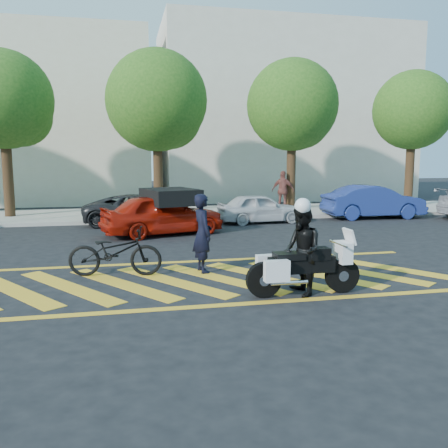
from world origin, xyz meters
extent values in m
plane|color=black|center=(0.00, 0.00, 0.00)|extent=(90.00, 90.00, 0.00)
cube|color=#9E998E|center=(0.00, 12.00, 0.07)|extent=(60.00, 5.00, 0.15)
cube|color=gold|center=(-3.90, 0.00, 0.00)|extent=(2.43, 3.21, 0.01)
cube|color=gold|center=(-2.80, 0.00, 0.00)|extent=(2.43, 3.21, 0.01)
cube|color=gold|center=(-1.70, 0.00, 0.00)|extent=(2.43, 3.21, 0.01)
cube|color=gold|center=(-0.60, 0.00, 0.00)|extent=(2.43, 3.21, 0.01)
cube|color=gold|center=(0.50, 0.00, 0.00)|extent=(2.43, 3.21, 0.01)
cube|color=gold|center=(1.60, 0.00, 0.00)|extent=(2.43, 3.21, 0.01)
cube|color=gold|center=(2.70, 0.00, 0.00)|extent=(2.43, 3.21, 0.01)
cube|color=gold|center=(3.80, 0.00, 0.00)|extent=(2.43, 3.21, 0.01)
cube|color=gold|center=(4.90, 0.00, 0.00)|extent=(2.43, 3.21, 0.01)
cube|color=gold|center=(0.00, -1.90, 0.00)|extent=(12.00, 0.20, 0.01)
cube|color=gold|center=(0.00, 1.90, 0.00)|extent=(12.00, 0.20, 0.01)
cube|color=beige|center=(-8.00, 21.00, 5.00)|extent=(16.00, 8.00, 10.00)
cube|color=beige|center=(9.00, 21.00, 5.50)|extent=(16.00, 8.00, 11.00)
cylinder|color=black|center=(-6.50, 12.00, 2.00)|extent=(0.44, 0.44, 4.00)
sphere|color=#225115|center=(-6.50, 12.00, 5.16)|extent=(4.20, 4.20, 4.20)
sphere|color=#225115|center=(-5.90, 12.30, 4.53)|extent=(2.73, 2.73, 2.73)
cylinder|color=black|center=(0.00, 12.00, 2.00)|extent=(0.44, 0.44, 4.00)
sphere|color=#225115|center=(0.00, 12.00, 5.26)|extent=(4.60, 4.60, 4.60)
sphere|color=#225115|center=(0.60, 12.30, 4.58)|extent=(2.99, 2.99, 2.99)
cylinder|color=black|center=(6.50, 12.00, 2.00)|extent=(0.44, 0.44, 4.00)
sphere|color=#225115|center=(6.50, 12.00, 5.21)|extent=(4.40, 4.40, 4.40)
sphere|color=#225115|center=(7.10, 12.30, 4.55)|extent=(2.86, 2.86, 2.86)
cylinder|color=black|center=(13.00, 12.00, 2.00)|extent=(0.44, 0.44, 4.00)
sphere|color=#225115|center=(13.00, 12.00, 5.10)|extent=(4.00, 4.00, 4.00)
sphere|color=#225115|center=(13.60, 12.30, 4.50)|extent=(2.60, 2.60, 2.60)
imported|color=black|center=(0.19, 0.73, 0.94)|extent=(0.56, 0.75, 1.87)
imported|color=black|center=(-1.84, 0.79, 0.56)|extent=(2.22, 1.07, 1.12)
cylinder|color=black|center=(1.01, -1.57, 0.35)|extent=(0.70, 0.15, 0.70)
cylinder|color=silver|center=(1.01, -1.57, 0.35)|extent=(0.21, 0.17, 0.21)
cylinder|color=black|center=(2.67, -1.56, 0.35)|extent=(0.70, 0.15, 0.70)
cylinder|color=silver|center=(2.67, -1.56, 0.35)|extent=(0.21, 0.17, 0.21)
cube|color=black|center=(1.79, -1.57, 0.62)|extent=(1.33, 0.28, 0.32)
cube|color=black|center=(2.11, -1.56, 0.83)|extent=(0.48, 0.32, 0.23)
cube|color=black|center=(1.52, -1.57, 0.81)|extent=(0.59, 0.36, 0.13)
cube|color=silver|center=(2.67, -1.56, 0.83)|extent=(0.24, 0.45, 0.42)
cube|color=silver|center=(1.18, -1.29, 0.58)|extent=(0.48, 0.19, 0.40)
cube|color=silver|center=(1.19, -1.84, 0.58)|extent=(0.48, 0.19, 0.40)
imported|color=black|center=(1.79, -1.57, 0.89)|extent=(0.68, 0.87, 1.79)
imported|color=#9E1407|center=(-0.27, 6.44, 0.73)|extent=(4.59, 2.85, 1.46)
imported|color=black|center=(-0.96, 9.06, 0.62)|extent=(4.69, 2.65, 1.24)
imported|color=#BBBBBF|center=(3.95, 8.68, 0.61)|extent=(3.68, 1.68, 1.22)
imported|color=navy|center=(9.35, 9.07, 0.74)|extent=(4.52, 1.66, 1.48)
imported|color=brown|center=(6.01, 11.72, 1.11)|extent=(1.20, 1.00, 1.91)
camera|label=1|loc=(-1.63, -10.20, 2.73)|focal=38.00mm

